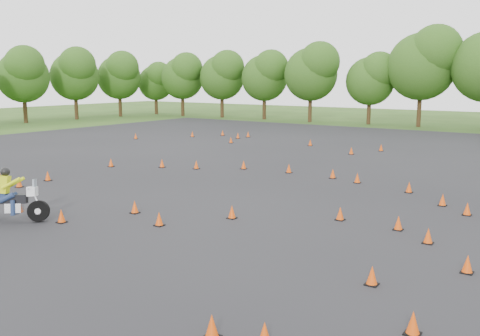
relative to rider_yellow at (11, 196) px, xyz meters
name	(u,v)px	position (x,y,z in m)	size (l,w,h in m)	color
ground	(177,216)	(4.02, 3.86, -0.95)	(140.00, 140.00, 0.00)	#2D5119
asphalt_pad	(265,188)	(4.02, 9.86, -0.94)	(62.00, 62.00, 0.00)	black
treeline	(479,82)	(6.97, 39.47, 3.63)	(87.06, 32.24, 10.47)	#2A4E16
traffic_cones	(268,183)	(4.11, 9.97, -0.72)	(36.26, 33.34, 0.45)	#DF4709
rider_yellow	(11,196)	(0.00, 0.00, 0.00)	(2.44, 0.75, 1.88)	#CAD713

